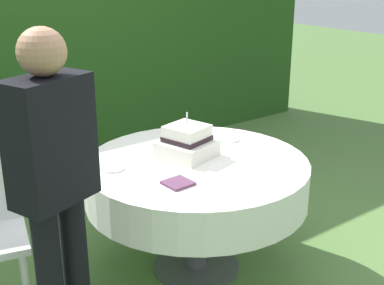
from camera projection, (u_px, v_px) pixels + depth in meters
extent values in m
plane|color=#547A3D|center=(196.00, 267.00, 3.30)|extent=(20.00, 20.00, 0.00)
cube|color=#234C19|center=(36.00, 25.00, 4.64)|extent=(6.14, 0.50, 2.55)
cylinder|color=#4C4C51|center=(196.00, 266.00, 3.29)|extent=(0.54, 0.54, 0.02)
cylinder|color=#4C4C51|center=(196.00, 218.00, 3.18)|extent=(0.13, 0.13, 0.69)
cylinder|color=brown|center=(197.00, 163.00, 3.06)|extent=(1.29, 1.29, 0.03)
cylinder|color=white|center=(196.00, 180.00, 3.09)|extent=(1.32, 1.32, 0.24)
cube|color=white|center=(188.00, 148.00, 3.11)|extent=(0.36, 0.36, 0.10)
cube|color=white|center=(187.00, 133.00, 3.08)|extent=(0.27, 0.27, 0.10)
cube|color=black|center=(188.00, 138.00, 3.09)|extent=(0.28, 0.28, 0.03)
sphere|color=#D13866|center=(185.00, 129.00, 3.23)|extent=(0.10, 0.10, 0.10)
cylinder|color=silver|center=(187.00, 119.00, 3.05)|extent=(0.01, 0.01, 0.08)
cylinder|color=white|center=(113.00, 168.00, 2.93)|extent=(0.13, 0.13, 0.01)
cylinder|color=white|center=(229.00, 139.00, 3.39)|extent=(0.14, 0.14, 0.01)
cube|color=#603856|center=(178.00, 183.00, 2.73)|extent=(0.14, 0.14, 0.01)
cylinder|color=white|center=(21.00, 260.00, 2.97)|extent=(0.03, 0.03, 0.45)
cylinder|color=black|center=(77.00, 274.00, 2.48)|extent=(0.12, 0.12, 0.85)
cube|color=black|center=(50.00, 141.00, 2.18)|extent=(0.41, 0.31, 0.55)
sphere|color=#A87A5B|center=(42.00, 52.00, 2.06)|extent=(0.20, 0.20, 0.20)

